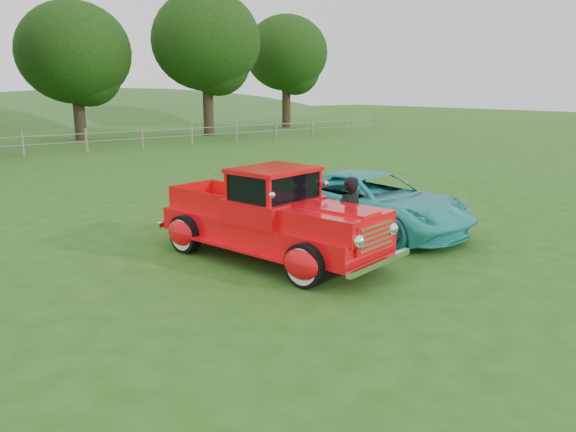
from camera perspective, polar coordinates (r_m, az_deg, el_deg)
ground at (r=9.91m, az=5.27°, el=-6.21°), size 140.00×140.00×0.00m
fence_line at (r=29.63m, az=-25.34°, el=6.63°), size 48.00×0.12×1.20m
tree_near_east at (r=37.64m, az=-20.88°, el=15.22°), size 6.80×6.80×8.33m
tree_mid_east at (r=39.10m, az=-8.32°, el=17.15°), size 7.20×7.20×9.44m
tree_far_east at (r=46.58m, az=-0.18°, el=16.20°), size 6.60×6.60×8.86m
red_pickup at (r=10.73m, az=-1.68°, el=-0.24°), size 2.92×5.23×1.78m
teal_sedan at (r=12.99m, az=8.36°, el=1.42°), size 2.69×5.04×1.35m
man at (r=10.62m, az=6.19°, el=-0.35°), size 0.62×0.43×1.63m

